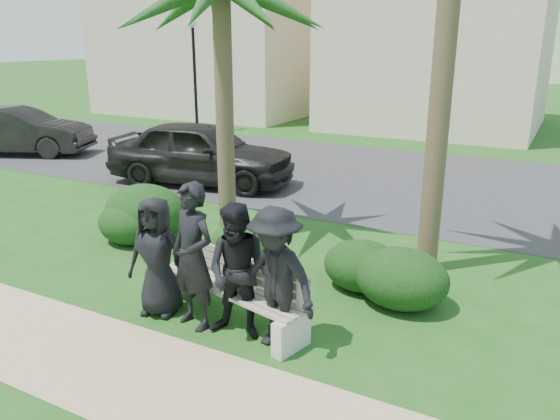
% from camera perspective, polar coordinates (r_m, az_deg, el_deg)
% --- Properties ---
extents(ground, '(160.00, 160.00, 0.00)m').
position_cam_1_polar(ground, '(7.83, -7.96, -9.28)').
color(ground, '#195117').
rests_on(ground, ground).
extents(footpath, '(30.00, 1.60, 0.01)m').
position_cam_1_polar(footpath, '(6.66, -17.39, -15.09)').
color(footpath, tan).
rests_on(footpath, ground).
extents(asphalt_street, '(160.00, 8.00, 0.01)m').
position_cam_1_polar(asphalt_street, '(14.66, 10.71, 3.27)').
color(asphalt_street, '#2D2D30').
rests_on(asphalt_street, ground).
extents(stucco_bldg_left, '(10.40, 8.40, 7.30)m').
position_cam_1_polar(stucco_bldg_left, '(28.63, -6.54, 17.59)').
color(stucco_bldg_left, beige).
rests_on(stucco_bldg_left, ground).
extents(stucco_bldg_right, '(8.40, 8.40, 7.30)m').
position_cam_1_polar(stucco_bldg_right, '(24.17, 16.54, 17.09)').
color(stucco_bldg_right, beige).
rests_on(stucco_bldg_right, ground).
extents(street_lamp, '(0.36, 0.36, 4.29)m').
position_cam_1_polar(street_lamp, '(22.02, -8.99, 15.73)').
color(street_lamp, black).
rests_on(street_lamp, ground).
extents(park_bench, '(2.47, 1.06, 0.82)m').
position_cam_1_polar(park_bench, '(7.14, -5.45, -8.60)').
color(park_bench, gray).
rests_on(park_bench, ground).
extents(man_a, '(0.87, 0.65, 1.60)m').
position_cam_1_polar(man_a, '(7.28, -12.72, -4.78)').
color(man_a, black).
rests_on(man_a, ground).
extents(man_b, '(0.77, 0.59, 1.87)m').
position_cam_1_polar(man_b, '(6.82, -9.10, -4.82)').
color(man_b, black).
rests_on(man_b, ground).
extents(man_c, '(0.91, 0.76, 1.69)m').
position_cam_1_polar(man_c, '(6.55, -4.29, -6.48)').
color(man_c, black).
rests_on(man_c, ground).
extents(man_d, '(1.21, 0.83, 1.72)m').
position_cam_1_polar(man_d, '(6.32, -0.51, -7.18)').
color(man_d, black).
rests_on(man_d, ground).
extents(hedge_a, '(1.20, 0.99, 0.78)m').
position_cam_1_polar(hedge_a, '(10.09, -15.43, -1.17)').
color(hedge_a, black).
rests_on(hedge_a, ground).
extents(hedge_b, '(1.58, 1.31, 1.03)m').
position_cam_1_polar(hedge_b, '(10.22, -13.89, -0.07)').
color(hedge_b, black).
rests_on(hedge_b, ground).
extents(hedge_c, '(0.92, 0.76, 0.60)m').
position_cam_1_polar(hedge_c, '(8.89, -4.03, -3.69)').
color(hedge_c, black).
rests_on(hedge_c, ground).
extents(hedge_d, '(1.13, 0.93, 0.73)m').
position_cam_1_polar(hedge_d, '(8.73, -3.96, -3.63)').
color(hedge_d, black).
rests_on(hedge_d, ground).
extents(hedge_e, '(1.15, 0.95, 0.75)m').
position_cam_1_polar(hedge_e, '(8.04, 8.61, -5.63)').
color(hedge_e, black).
rests_on(hedge_e, ground).
extents(hedge_f, '(1.28, 1.06, 0.84)m').
position_cam_1_polar(hedge_f, '(7.63, 12.61, -6.81)').
color(hedge_f, black).
rests_on(hedge_f, ground).
extents(car_a, '(4.94, 2.68, 1.59)m').
position_cam_1_polar(car_a, '(13.84, -8.23, 5.96)').
color(car_a, black).
rests_on(car_a, ground).
extents(car_b, '(4.70, 3.25, 1.47)m').
position_cam_1_polar(car_b, '(19.24, -25.65, 7.42)').
color(car_b, black).
rests_on(car_b, ground).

